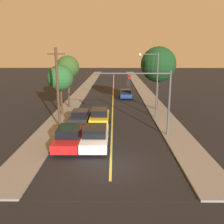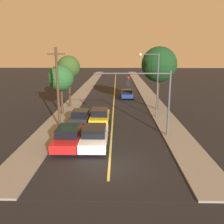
% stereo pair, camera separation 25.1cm
% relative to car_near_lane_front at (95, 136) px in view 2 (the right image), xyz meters
% --- Properties ---
extents(ground_plane, '(200.00, 200.00, 0.00)m').
position_rel_car_near_lane_front_xyz_m(ground_plane, '(1.26, -3.57, -0.80)').
color(ground_plane, black).
extents(road_surface, '(9.00, 80.00, 0.01)m').
position_rel_car_near_lane_front_xyz_m(road_surface, '(1.26, 32.43, -0.79)').
color(road_surface, black).
rests_on(road_surface, ground).
extents(sidewalk_left, '(2.50, 80.00, 0.12)m').
position_rel_car_near_lane_front_xyz_m(sidewalk_left, '(-4.49, 32.43, -0.74)').
color(sidewalk_left, gray).
rests_on(sidewalk_left, ground).
extents(sidewalk_right, '(2.50, 80.00, 0.12)m').
position_rel_car_near_lane_front_xyz_m(sidewalk_right, '(7.01, 32.43, -0.74)').
color(sidewalk_right, gray).
rests_on(sidewalk_right, ground).
extents(car_near_lane_front, '(2.08, 5.16, 1.60)m').
position_rel_car_near_lane_front_xyz_m(car_near_lane_front, '(0.00, 0.00, 0.00)').
color(car_near_lane_front, white).
rests_on(car_near_lane_front, ground).
extents(car_near_lane_second, '(1.93, 4.58, 1.67)m').
position_rel_car_near_lane_front_xyz_m(car_near_lane_second, '(0.00, 5.83, 0.05)').
color(car_near_lane_second, gold).
rests_on(car_near_lane_second, ground).
extents(car_outer_lane_front, '(2.03, 5.17, 1.60)m').
position_rel_car_near_lane_front_xyz_m(car_outer_lane_front, '(-1.98, -0.09, 0.01)').
color(car_outer_lane_front, red).
rests_on(car_outer_lane_front, ground).
extents(car_outer_lane_second, '(1.94, 4.39, 1.43)m').
position_rel_car_near_lane_front_xyz_m(car_outer_lane_second, '(-1.98, 6.27, -0.03)').
color(car_outer_lane_second, black).
rests_on(car_outer_lane_second, ground).
extents(car_far_oncoming, '(1.90, 3.84, 1.41)m').
position_rel_car_near_lane_front_xyz_m(car_far_oncoming, '(3.29, 20.45, -0.07)').
color(car_far_oncoming, navy).
rests_on(car_far_oncoming, ground).
extents(traffic_signal_mast, '(6.46, 0.42, 5.59)m').
position_rel_car_near_lane_front_xyz_m(traffic_signal_mast, '(4.50, 2.42, 3.24)').
color(traffic_signal_mast, '#47474C').
rests_on(traffic_signal_mast, ground).
extents(streetlamp_right, '(2.20, 0.36, 6.98)m').
position_rel_car_near_lane_front_xyz_m(streetlamp_right, '(5.58, 8.55, 3.85)').
color(streetlamp_right, '#47474C').
rests_on(streetlamp_right, ground).
extents(utility_pole_left, '(1.60, 0.24, 7.49)m').
position_rel_car_near_lane_front_xyz_m(utility_pole_left, '(-3.84, 4.69, 3.23)').
color(utility_pole_left, '#422D1E').
rests_on(utility_pole_left, ground).
extents(tree_left_near, '(2.92, 2.92, 5.67)m').
position_rel_car_near_lane_front_xyz_m(tree_left_near, '(-4.61, 9.61, 3.51)').
color(tree_left_near, '#3D2B1C').
rests_on(tree_left_near, ground).
extents(tree_left_far, '(2.94, 2.94, 6.64)m').
position_rel_car_near_lane_front_xyz_m(tree_left_far, '(-4.48, 13.72, 4.45)').
color(tree_left_far, '#3D2B1C').
rests_on(tree_left_far, ground).
extents(tree_right_near, '(4.30, 4.30, 7.74)m').
position_rel_car_near_lane_front_xyz_m(tree_right_near, '(6.83, 12.44, 4.89)').
color(tree_right_near, '#3D2B1C').
rests_on(tree_right_near, ground).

